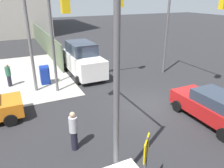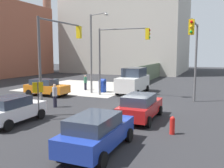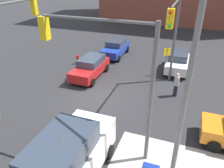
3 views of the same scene
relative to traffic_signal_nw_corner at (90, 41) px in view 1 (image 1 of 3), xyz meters
The scene contains 12 objects.
ground_plane 6.90m from the traffic_signal_nw_corner, 61.68° to the right, with size 120.00×120.00×0.00m, color #28282B.
construction_fence 22.44m from the traffic_signal_nw_corner, ahead, with size 23.42×0.12×2.40m, color #56664C.
traffic_signal_nw_corner is the anchor object (origin of this frame).
traffic_signal_se_corner 10.29m from the traffic_signal_nw_corner, 60.97° to the right, with size 5.10×0.36×6.50m.
traffic_signal_ne_corner 7.19m from the traffic_signal_nw_corner, 15.71° to the right, with size 0.36×5.14×6.50m.
street_lamp_corner 7.53m from the traffic_signal_nw_corner, ahead, with size 1.40×2.45×8.00m.
warning_sign_two_way 4.25m from the traffic_signal_nw_corner, behind, with size 0.48×0.48×2.40m.
mailbox_blue 9.46m from the traffic_signal_nw_corner, ahead, with size 0.56×0.64×1.43m.
hatchback_red 7.43m from the traffic_signal_nw_corner, 94.41° to the right, with size 4.49×2.02×1.62m.
van_white_delivery 10.31m from the traffic_signal_nw_corner, 16.08° to the right, with size 5.40×2.32×2.62m.
pedestrian_crossing 3.78m from the traffic_signal_nw_corner, 58.73° to the left, with size 0.36×0.36×1.79m.
pedestrian_waiting 10.38m from the traffic_signal_nw_corner, 17.45° to the left, with size 0.36×0.36×1.67m.
Camera 1 is at (-9.55, 7.06, 6.08)m, focal length 35.00 mm.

